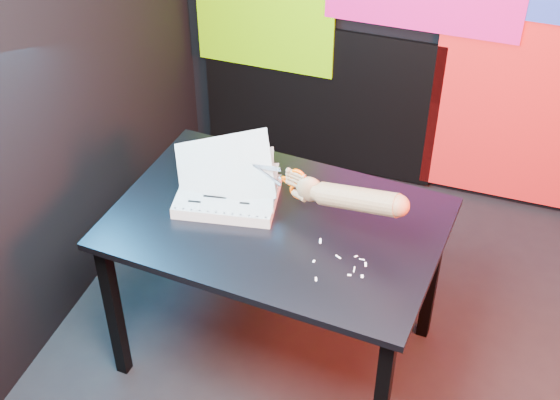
% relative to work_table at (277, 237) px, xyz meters
% --- Properties ---
extents(room, '(3.01, 3.01, 2.71)m').
position_rel_work_table_xyz_m(room, '(0.51, -0.10, 0.69)').
color(room, black).
rests_on(room, ground).
extents(backdrop, '(2.88, 0.05, 2.08)m').
position_rel_work_table_xyz_m(backdrop, '(0.57, 1.36, 0.29)').
color(backdrop, red).
rests_on(backdrop, ground).
extents(work_table, '(1.30, 0.92, 0.75)m').
position_rel_work_table_xyz_m(work_table, '(0.00, 0.00, 0.00)').
color(work_table, black).
rests_on(work_table, ground).
extents(printout_stack, '(0.46, 0.35, 0.29)m').
position_rel_work_table_xyz_m(printout_stack, '(-0.22, 0.05, 0.11)').
color(printout_stack, silver).
rests_on(printout_stack, work_table).
extents(scissors, '(0.24, 0.07, 0.14)m').
position_rel_work_table_xyz_m(scissors, '(0.05, 0.06, 0.24)').
color(scissors, '#9EA5B7').
rests_on(scissors, printout_stack).
extents(hand_forearm, '(0.48, 0.18, 0.18)m').
position_rel_work_table_xyz_m(hand_forearm, '(0.28, -0.01, 0.27)').
color(hand_forearm, '#9A6942').
rests_on(hand_forearm, work_table).
extents(paper_clippings, '(0.21, 0.22, 0.00)m').
position_rel_work_table_xyz_m(paper_clippings, '(0.30, -0.15, 0.09)').
color(paper_clippings, white).
rests_on(paper_clippings, work_table).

